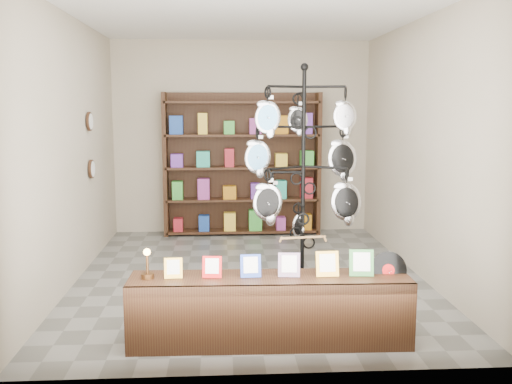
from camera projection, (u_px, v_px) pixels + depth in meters
ground at (250, 276)px, 6.74m from camera, size 5.00×5.00×0.00m
room_envelope at (250, 119)px, 6.46m from camera, size 5.00×5.00×5.00m
display_tree at (303, 167)px, 5.68m from camera, size 1.23×1.05×2.40m
front_shelf at (270, 310)px, 4.80m from camera, size 2.36×0.53×0.83m
back_shelving at (242, 169)px, 8.85m from camera, size 2.42×0.36×2.20m
wall_clocks at (91, 145)px, 7.19m from camera, size 0.03×0.24×0.84m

